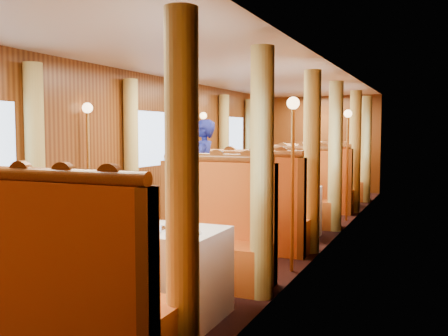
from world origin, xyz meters
The scene contains 46 objects.
floor centered at (0.00, 0.00, 0.00)m, with size 3.00×12.00×0.01m, color black, non-canonical shape.
ceiling centered at (0.00, 0.00, 2.50)m, with size 3.00×12.00×0.01m, color silver, non-canonical shape.
wall_far centered at (0.00, 6.00, 1.25)m, with size 3.00×2.50×0.01m, color brown, non-canonical shape.
wall_left centered at (-1.50, 0.00, 1.25)m, with size 12.00×2.50×0.01m, color brown, non-canonical shape.
wall_right centered at (1.50, 0.00, 1.25)m, with size 12.00×2.50×0.01m, color brown, non-canonical shape.
doorway_far centered at (0.00, 5.97, 1.00)m, with size 0.80×0.04×2.00m, color brown.
table_near centered at (0.75, -3.50, 0.38)m, with size 1.05×0.72×0.75m, color white.
banquette_near_fwd centered at (0.75, -4.51, 0.42)m, with size 1.30×0.55×1.34m.
banquette_near_aft centered at (0.75, -2.49, 0.42)m, with size 1.30×0.55×1.34m.
table_mid centered at (0.75, 0.00, 0.38)m, with size 1.05×0.72×0.75m, color white.
banquette_mid_fwd centered at (0.75, -1.01, 0.42)m, with size 1.30×0.55×1.34m.
banquette_mid_aft centered at (0.75, 1.01, 0.42)m, with size 1.30×0.55×1.34m.
table_far centered at (0.75, 3.50, 0.38)m, with size 1.05×0.72×0.75m, color white.
banquette_far_fwd centered at (0.75, 2.49, 0.42)m, with size 1.30×0.55×1.34m.
banquette_far_aft centered at (0.75, 4.51, 0.42)m, with size 1.30×0.55×1.34m.
tea_tray centered at (0.67, -3.59, 0.76)m, with size 0.34×0.26×0.01m, color silver.
teapot_left centered at (0.59, -3.56, 0.83)m, with size 0.19×0.14×0.15m, color silver, non-canonical shape.
teapot_right centered at (0.73, -3.62, 0.81)m, with size 0.15×0.11×0.12m, color silver, non-canonical shape.
teapot_back centered at (0.62, -3.47, 0.82)m, with size 0.18×0.13×0.14m, color silver, non-canonical shape.
fruit_plate centered at (1.06, -3.59, 0.77)m, with size 0.22×0.22×0.05m.
cup_inboard centered at (0.35, -3.42, 0.86)m, with size 0.08×0.08×0.26m.
cup_outboard centered at (0.48, -3.29, 0.86)m, with size 0.08×0.08×0.26m.
rose_vase_mid centered at (0.77, 0.01, 0.93)m, with size 0.06×0.06×0.36m.
rose_vase_far centered at (0.78, 3.48, 0.93)m, with size 0.06×0.06×0.36m.
curtain_left_near_b centered at (-1.38, -2.72, 1.18)m, with size 0.22×0.22×2.35m, color tan.
window_right_near centered at (1.49, -3.50, 1.45)m, with size 1.20×0.90×0.01m, color #8EADD6, non-canonical shape.
curtain_right_near_a centered at (1.38, -4.28, 1.18)m, with size 0.22×0.22×2.35m, color tan.
curtain_right_near_b centered at (1.38, -2.72, 1.18)m, with size 0.22×0.22×2.35m, color tan.
window_left_mid centered at (-1.49, 0.00, 1.45)m, with size 1.20×0.90×0.01m, color #8EADD6, non-canonical shape.
curtain_left_mid_a centered at (-1.38, -0.78, 1.18)m, with size 0.22×0.22×2.35m, color tan.
curtain_left_mid_b centered at (-1.38, 0.78, 1.18)m, with size 0.22×0.22×2.35m, color tan.
window_right_mid centered at (1.49, 0.00, 1.45)m, with size 1.20×0.90×0.01m, color #8EADD6, non-canonical shape.
curtain_right_mid_a centered at (1.38, -0.78, 1.18)m, with size 0.22×0.22×2.35m, color tan.
curtain_right_mid_b centered at (1.38, 0.78, 1.18)m, with size 0.22×0.22×2.35m, color tan.
window_left_far centered at (-1.49, 3.50, 1.45)m, with size 1.20×0.90×0.01m, color #8EADD6, non-canonical shape.
curtain_left_far_a centered at (-1.38, 2.72, 1.18)m, with size 0.22×0.22×2.35m, color tan.
curtain_left_far_b centered at (-1.38, 4.28, 1.18)m, with size 0.22×0.22×2.35m, color tan.
window_right_far centered at (1.49, 3.50, 1.45)m, with size 1.20×0.90×0.01m, color #8EADD6, non-canonical shape.
curtain_right_far_a centered at (1.38, 2.72, 1.18)m, with size 0.22×0.22×2.35m, color tan.
curtain_right_far_b centered at (1.38, 4.28, 1.18)m, with size 0.22×0.22×2.35m, color tan.
sconce_left_fore centered at (-1.40, -1.75, 1.38)m, with size 0.14×0.14×1.95m.
sconce_right_fore centered at (1.40, -1.75, 1.38)m, with size 0.14×0.14×1.95m.
sconce_left_aft centered at (-1.40, 1.75, 1.38)m, with size 0.14×0.14×1.95m.
sconce_right_aft centered at (1.40, 1.75, 1.38)m, with size 0.14×0.14×1.95m.
steward centered at (-0.81, 0.51, 0.89)m, with size 0.65×0.42×1.77m, color navy.
passenger centered at (0.75, 0.73, 0.74)m, with size 0.40×0.44×0.76m.
Camera 1 is at (2.90, -7.10, 1.57)m, focal length 40.00 mm.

